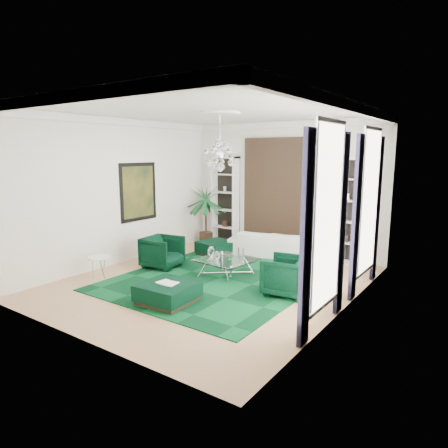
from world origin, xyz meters
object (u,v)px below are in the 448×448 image
Objects in this scene: coffee_table at (226,267)px; palm at (206,207)px; ottoman_side at (216,248)px; side_table at (100,268)px; armchair_left at (162,252)px; ottoman_front at (168,293)px; armchair_right at (286,276)px; sofa at (272,244)px.

palm is (-2.45, 2.40, 0.99)m from coffee_table.
ottoman_side is at bearing -40.82° from palm.
coffee_table is at bearing 38.21° from side_table.
side_table is (-0.60, -1.50, -0.16)m from armchair_left.
side_table is 0.22× the size of palm.
side_table is (-2.35, -1.85, 0.04)m from coffee_table.
coffee_table is at bearing -86.25° from armchair_left.
armchair_left reaches higher than ottoman_front.
armchair_right is 0.37× the size of palm.
ottoman_side is 0.90× the size of ottoman_front.
palm reaches higher than side_table.
palm is (-2.50, 4.50, 1.00)m from ottoman_front.
sofa is 2.00× the size of coffee_table.
armchair_right reaches higher than sofa.
palm reaches higher than coffee_table.
armchair_right is at bearing 109.02° from sofa.
armchair_left is 1.62m from side_table.
armchair_left reaches higher than ottoman_side.
side_table is (-1.00, -3.30, 0.05)m from ottoman_side.
palm is at bearing 6.72° from armchair_left.
armchair_left is 0.37× the size of palm.
coffee_table is 1.33× the size of ottoman_side.
side_table is at bearing -78.08° from armchair_right.
sofa is 3.18m from armchair_right.
side_table is at bearing -106.86° from ottoman_side.
armchair_right is at bearing -33.22° from palm.
side_table is at bearing 174.05° from ottoman_front.
palm reaches higher than ottoman_front.
ottoman_side is 3.82m from ottoman_front.
sofa is 2.39× the size of ottoman_front.
coffee_table is 1.20× the size of ottoman_front.
coffee_table is (1.75, 0.35, -0.20)m from armchair_left.
armchair_right is 4.37m from side_table.
palm reaches higher than armchair_left.
coffee_table is 2.10m from ottoman_front.
armchair_right is 3.59m from ottoman_side.
ottoman_side is at bearing 111.52° from ottoman_front.
ottoman_front is 5.24m from palm.
ottoman_side is 1.76m from palm.
side_table is at bearing -88.65° from palm.
armchair_right reaches higher than side_table.
palm is (-4.20, 2.75, 0.79)m from armchair_right.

